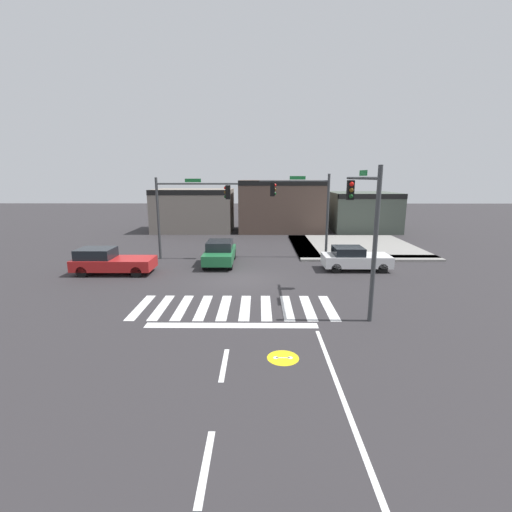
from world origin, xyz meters
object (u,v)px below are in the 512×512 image
at_px(car_white, 354,258).
at_px(car_green, 220,252).
at_px(traffic_signal_northwest, 189,203).
at_px(traffic_signal_northeast, 304,201).
at_px(traffic_signal_southeast, 363,212).
at_px(car_red, 110,261).

relative_size(car_white, car_green, 0.95).
bearing_deg(car_green, traffic_signal_northwest, -125.09).
height_order(traffic_signal_northeast, car_white, traffic_signal_northeast).
relative_size(traffic_signal_southeast, traffic_signal_northeast, 1.04).
bearing_deg(car_green, car_red, -69.06).
height_order(traffic_signal_northeast, car_green, traffic_signal_northeast).
bearing_deg(car_white, traffic_signal_southeast, -103.08).
relative_size(traffic_signal_northeast, car_white, 1.44).
distance_m(traffic_signal_southeast, car_green, 11.10).
bearing_deg(traffic_signal_northwest, traffic_signal_southeast, -45.18).
distance_m(traffic_signal_southeast, car_red, 14.91).
bearing_deg(car_green, traffic_signal_southeast, 42.19).
bearing_deg(traffic_signal_southeast, car_green, 42.19).
xyz_separation_m(car_red, car_white, (14.95, 1.00, -0.04)).
xyz_separation_m(traffic_signal_northwest, car_red, (-4.11, -4.03, -3.21)).
distance_m(traffic_signal_northeast, car_green, 6.96).
distance_m(traffic_signal_northeast, car_white, 5.67).
distance_m(traffic_signal_northwest, car_white, 11.72).
xyz_separation_m(traffic_signal_northwest, car_white, (10.84, -3.03, -3.25)).
bearing_deg(traffic_signal_northwest, car_white, -15.60).
relative_size(car_red, car_green, 1.07).
bearing_deg(traffic_signal_northeast, car_green, 20.65).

